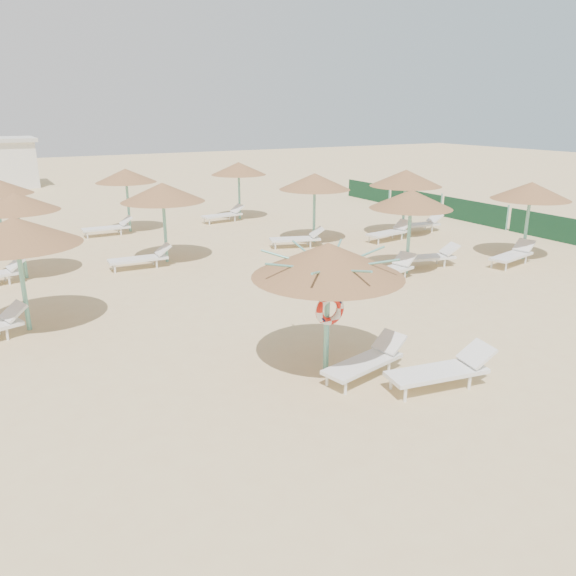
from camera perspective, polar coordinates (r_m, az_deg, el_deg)
ground at (r=11.44m, az=6.72°, el=-8.47°), size 120.00×120.00×0.00m
main_palapa at (r=10.66m, az=4.10°, el=2.80°), size 2.94×2.94×2.64m
lounger_main_a at (r=11.18m, az=8.06°, el=-7.27°), size 2.01×0.99×0.70m
lounger_main_b at (r=11.03m, az=15.51°, el=-7.98°), size 2.16×0.96×0.76m
palapa_field at (r=20.14m, az=-5.24°, el=9.88°), size 19.32×14.49×2.72m
windbreak_fence at (r=27.53m, az=18.41°, el=7.31°), size 0.08×19.84×1.10m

